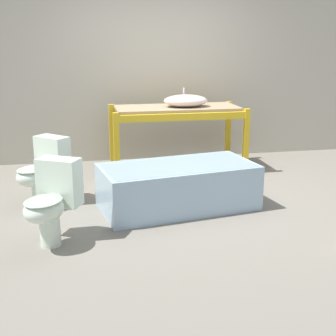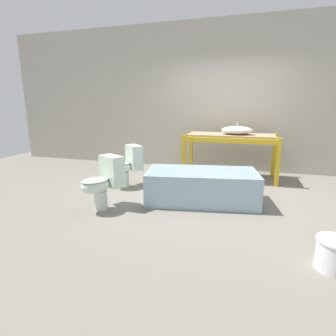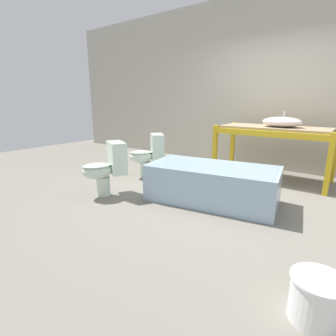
{
  "view_description": "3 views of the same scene",
  "coord_description": "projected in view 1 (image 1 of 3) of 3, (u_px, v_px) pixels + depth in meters",
  "views": [
    {
      "loc": [
        -1.14,
        -5.06,
        1.76
      ],
      "look_at": [
        -0.33,
        -0.91,
        0.59
      ],
      "focal_mm": 50.0,
      "sensor_mm": 36.0,
      "label": 1
    },
    {
      "loc": [
        0.46,
        -4.18,
        1.43
      ],
      "look_at": [
        -0.51,
        -0.89,
        0.61
      ],
      "focal_mm": 28.0,
      "sensor_mm": 36.0,
      "label": 2
    },
    {
      "loc": [
        1.36,
        -3.36,
        1.29
      ],
      "look_at": [
        -0.57,
        -0.77,
        0.45
      ],
      "focal_mm": 28.0,
      "sensor_mm": 36.0,
      "label": 3
    }
  ],
  "objects": [
    {
      "name": "shelving_rack",
      "position": [
        177.0,
        116.0,
        6.35
      ],
      "size": [
        1.79,
        0.83,
        0.88
      ],
      "color": "gold",
      "rests_on": "ground_plane"
    },
    {
      "name": "sink_basin",
      "position": [
        186.0,
        101.0,
        6.28
      ],
      "size": [
        0.59,
        0.42,
        0.24
      ],
      "color": "silver",
      "rests_on": "shelving_rack"
    },
    {
      "name": "warehouse_wall_rear",
      "position": [
        154.0,
        50.0,
        6.78
      ],
      "size": [
        10.8,
        0.08,
        3.2
      ],
      "color": "#B2AD9E",
      "rests_on": "ground_plane"
    },
    {
      "name": "ground_plane",
      "position": [
        181.0,
        195.0,
        5.46
      ],
      "size": [
        12.0,
        12.0,
        0.0
      ],
      "primitive_type": "plane",
      "color": "slate"
    },
    {
      "name": "bathtub_main",
      "position": [
        178.0,
        183.0,
        4.98
      ],
      "size": [
        1.74,
        1.06,
        0.48
      ],
      "rotation": [
        0.0,
        0.0,
        0.17
      ],
      "color": "#99B7CC",
      "rests_on": "ground_plane"
    },
    {
      "name": "toilet_near",
      "position": [
        43.0,
        169.0,
        5.04
      ],
      "size": [
        0.65,
        0.66,
        0.74
      ],
      "rotation": [
        0.0,
        0.0,
        -0.77
      ],
      "color": "silver",
      "rests_on": "ground_plane"
    },
    {
      "name": "toilet_far",
      "position": [
        52.0,
        199.0,
        4.08
      ],
      "size": [
        0.58,
        0.67,
        0.74
      ],
      "rotation": [
        0.0,
        0.0,
        -0.49
      ],
      "color": "silver",
      "rests_on": "ground_plane"
    }
  ]
}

